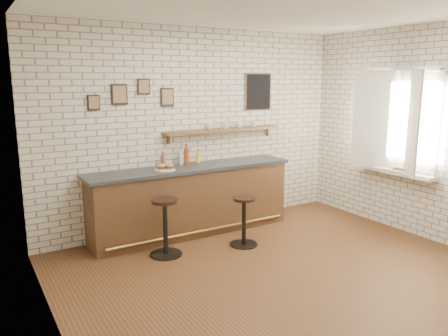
# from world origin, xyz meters

# --- Properties ---
(ground) EXTENTS (5.00, 5.00, 0.00)m
(ground) POSITION_xyz_m (0.00, 0.00, 0.00)
(ground) COLOR brown
(ground) RESTS_ON ground
(bar_counter) EXTENTS (3.10, 0.65, 1.01)m
(bar_counter) POSITION_xyz_m (-0.27, 1.70, 0.51)
(bar_counter) COLOR #51351D
(bar_counter) RESTS_ON ground
(sandwich_plate) EXTENTS (0.28, 0.28, 0.01)m
(sandwich_plate) POSITION_xyz_m (-0.71, 1.64, 1.02)
(sandwich_plate) COLOR white
(sandwich_plate) RESTS_ON bar_counter
(ciabatta_sandwich) EXTENTS (0.23, 0.15, 0.08)m
(ciabatta_sandwich) POSITION_xyz_m (-0.70, 1.64, 1.06)
(ciabatta_sandwich) COLOR tan
(ciabatta_sandwich) RESTS_ON sandwich_plate
(potato_chips) EXTENTS (0.26, 0.18, 0.00)m
(potato_chips) POSITION_xyz_m (-0.72, 1.64, 1.02)
(potato_chips) COLOR #F0AD54
(potato_chips) RESTS_ON sandwich_plate
(bitters_bottle_brown) EXTENTS (0.07, 0.07, 0.22)m
(bitters_bottle_brown) POSITION_xyz_m (-0.63, 1.89, 1.10)
(bitters_bottle_brown) COLOR brown
(bitters_bottle_brown) RESTS_ON bar_counter
(bitters_bottle_white) EXTENTS (0.06, 0.06, 0.25)m
(bitters_bottle_white) POSITION_xyz_m (-0.35, 1.89, 1.11)
(bitters_bottle_white) COLOR beige
(bitters_bottle_white) RESTS_ON bar_counter
(bitters_bottle_amber) EXTENTS (0.07, 0.07, 0.30)m
(bitters_bottle_amber) POSITION_xyz_m (-0.25, 1.89, 1.13)
(bitters_bottle_amber) COLOR #8F4017
(bitters_bottle_amber) RESTS_ON bar_counter
(condiment_bottle_yellow) EXTENTS (0.06, 0.06, 0.20)m
(condiment_bottle_yellow) POSITION_xyz_m (-0.06, 1.89, 1.10)
(condiment_bottle_yellow) COLOR yellow
(condiment_bottle_yellow) RESTS_ON bar_counter
(bar_stool_left) EXTENTS (0.44, 0.44, 0.75)m
(bar_stool_left) POSITION_xyz_m (-0.95, 1.11, 0.40)
(bar_stool_left) COLOR black
(bar_stool_left) RESTS_ON ground
(bar_stool_right) EXTENTS (0.38, 0.38, 0.68)m
(bar_stool_right) POSITION_xyz_m (0.11, 0.88, 0.36)
(bar_stool_right) COLOR black
(bar_stool_right) RESTS_ON ground
(wall_shelf) EXTENTS (2.00, 0.18, 0.18)m
(wall_shelf) POSITION_xyz_m (0.40, 1.90, 1.48)
(wall_shelf) COLOR brown
(wall_shelf) RESTS_ON ground
(shelf_cup_a) EXTENTS (0.16, 0.16, 0.10)m
(shelf_cup_a) POSITION_xyz_m (0.16, 1.90, 1.55)
(shelf_cup_a) COLOR white
(shelf_cup_a) RESTS_ON wall_shelf
(shelf_cup_b) EXTENTS (0.15, 0.15, 0.10)m
(shelf_cup_b) POSITION_xyz_m (0.45, 1.90, 1.55)
(shelf_cup_b) COLOR white
(shelf_cup_b) RESTS_ON wall_shelf
(shelf_cup_c) EXTENTS (0.15, 0.15, 0.09)m
(shelf_cup_c) POSITION_xyz_m (0.70, 1.90, 1.54)
(shelf_cup_c) COLOR white
(shelf_cup_c) RESTS_ON wall_shelf
(shelf_cup_d) EXTENTS (0.12, 0.12, 0.09)m
(shelf_cup_d) POSITION_xyz_m (0.97, 1.90, 1.55)
(shelf_cup_d) COLOR white
(shelf_cup_d) RESTS_ON wall_shelf
(back_wall_decor) EXTENTS (2.96, 0.02, 0.56)m
(back_wall_decor) POSITION_xyz_m (0.23, 1.98, 2.05)
(back_wall_decor) COLOR black
(back_wall_decor) RESTS_ON ground
(window_sill) EXTENTS (0.20, 1.35, 0.06)m
(window_sill) POSITION_xyz_m (2.40, 0.30, 0.90)
(window_sill) COLOR white
(window_sill) RESTS_ON ground
(casement_window) EXTENTS (0.40, 1.30, 1.56)m
(casement_window) POSITION_xyz_m (2.36, 0.30, 1.65)
(casement_window) COLOR white
(casement_window) RESTS_ON ground
(book_lower) EXTENTS (0.23, 0.27, 0.02)m
(book_lower) POSITION_xyz_m (2.38, 0.17, 0.94)
(book_lower) COLOR tan
(book_lower) RESTS_ON window_sill
(book_upper) EXTENTS (0.19, 0.25, 0.02)m
(book_upper) POSITION_xyz_m (2.38, 0.14, 0.96)
(book_upper) COLOR tan
(book_upper) RESTS_ON book_lower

